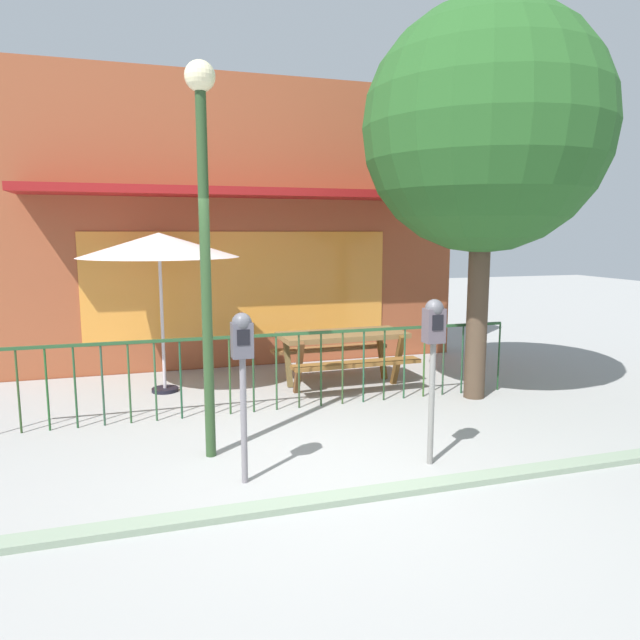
# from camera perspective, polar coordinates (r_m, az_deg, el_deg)

# --- Properties ---
(ground) EXTENTS (40.00, 40.00, 0.00)m
(ground) POSITION_cam_1_polar(r_m,az_deg,el_deg) (5.46, 0.68, -15.04)
(ground) COLOR gray
(pub_storefront) EXTENTS (7.55, 1.35, 4.64)m
(pub_storefront) POSITION_cam_1_polar(r_m,az_deg,el_deg) (9.66, -8.05, 9.32)
(pub_storefront) COLOR brown
(pub_storefront) RESTS_ON ground
(patio_fence_front) EXTENTS (6.36, 0.04, 0.97)m
(patio_fence_front) POSITION_cam_1_polar(r_m,az_deg,el_deg) (7.15, -4.33, -3.73)
(patio_fence_front) COLOR #234A28
(patio_fence_front) RESTS_ON ground
(picnic_table_left) EXTENTS (1.84, 1.41, 0.79)m
(picnic_table_left) POSITION_cam_1_polar(r_m,az_deg,el_deg) (8.28, 2.23, -2.36)
(picnic_table_left) COLOR brown
(picnic_table_left) RESTS_ON ground
(patio_umbrella) EXTENTS (2.13, 2.13, 2.18)m
(patio_umbrella) POSITION_cam_1_polar(r_m,az_deg,el_deg) (8.10, -15.56, 7.05)
(patio_umbrella) COLOR black
(patio_umbrella) RESTS_ON ground
(parking_meter_near) EXTENTS (0.18, 0.17, 1.58)m
(parking_meter_near) POSITION_cam_1_polar(r_m,az_deg,el_deg) (5.46, 11.11, -1.75)
(parking_meter_near) COLOR gray
(parking_meter_near) RESTS_ON ground
(parking_meter_far) EXTENTS (0.18, 0.17, 1.52)m
(parking_meter_far) POSITION_cam_1_polar(r_m,az_deg,el_deg) (5.00, -7.65, -3.21)
(parking_meter_far) COLOR slate
(parking_meter_far) RESTS_ON ground
(street_tree) EXTENTS (3.09, 3.09, 5.01)m
(street_tree) POSITION_cam_1_polar(r_m,az_deg,el_deg) (7.91, 15.90, 17.50)
(street_tree) COLOR #483729
(street_tree) RESTS_ON ground
(street_lamp) EXTENTS (0.28, 0.28, 3.72)m
(street_lamp) POSITION_cam_1_polar(r_m,az_deg,el_deg) (5.58, -11.38, 11.10)
(street_lamp) COLOR #294523
(street_lamp) RESTS_ON ground
(curb_edge) EXTENTS (10.56, 0.20, 0.11)m
(curb_edge) POSITION_cam_1_polar(r_m,az_deg,el_deg) (5.01, 2.55, -17.29)
(curb_edge) COLOR gray
(curb_edge) RESTS_ON ground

